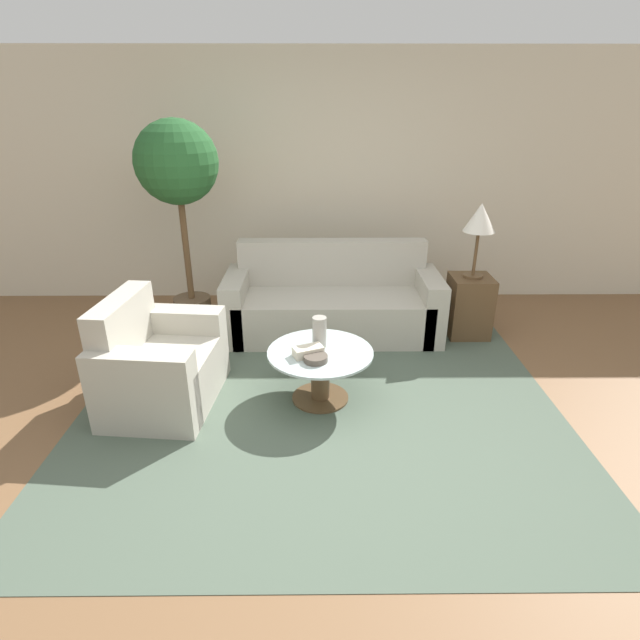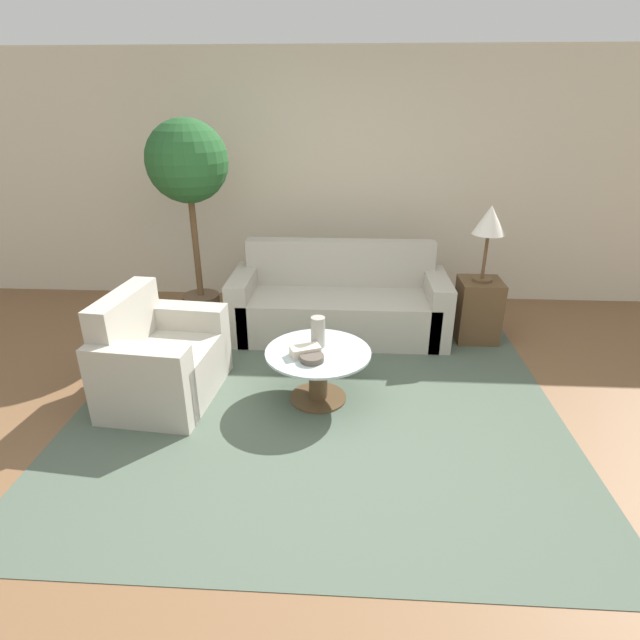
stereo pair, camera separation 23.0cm
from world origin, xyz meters
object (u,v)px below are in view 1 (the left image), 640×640
book_stack (308,351)px  sofa_main (332,304)px  table_lamp (480,220)px  vase (319,332)px  potted_plant (178,178)px  armchair (156,367)px  coffee_table (320,368)px  bowl (316,358)px

book_stack → sofa_main: bearing=57.9°
table_lamp → vase: 1.88m
potted_plant → vase: bearing=-45.1°
table_lamp → sofa_main: bearing=176.0°
armchair → coffee_table: armchair is taller
sofa_main → book_stack: sofa_main is taller
potted_plant → vase: (1.25, -1.26, -0.93)m
bowl → armchair: bearing=172.9°
bowl → book_stack: book_stack is taller
sofa_main → book_stack: size_ratio=8.51×
table_lamp → armchair: bearing=-156.5°
sofa_main → vase: size_ratio=8.64×
sofa_main → armchair: size_ratio=1.99×
sofa_main → armchair: sofa_main is taller
coffee_table → vase: 0.27m
vase → bowl: size_ratio=1.37×
vase → sofa_main: bearing=83.4°
potted_plant → sofa_main: bearing=-4.1°
potted_plant → bowl: size_ratio=11.49×
potted_plant → vase: 2.00m
coffee_table → table_lamp: 2.02m
potted_plant → bowl: 2.18m
sofa_main → armchair: (-1.34, -1.24, 0.00)m
potted_plant → book_stack: 2.09m
table_lamp → vase: size_ratio=2.91×
coffee_table → sofa_main: bearing=84.1°
coffee_table → potted_plant: bearing=133.2°
coffee_table → vase: vase is taller
armchair → vase: bearing=-80.5°
armchair → coffee_table: size_ratio=1.30×
table_lamp → bowl: (-1.47, -1.30, -0.69)m
potted_plant → bowl: potted_plant is taller
sofa_main → table_lamp: size_ratio=2.96×
bowl → book_stack: bearing=123.0°
armchair → book_stack: armchair is taller
sofa_main → potted_plant: 1.82m
potted_plant → book_stack: bearing=-50.2°
armchair → bowl: armchair is taller
sofa_main → vase: sofa_main is taller
bowl → vase: bearing=83.1°
armchair → bowl: bearing=-91.6°
vase → book_stack: bearing=-118.9°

